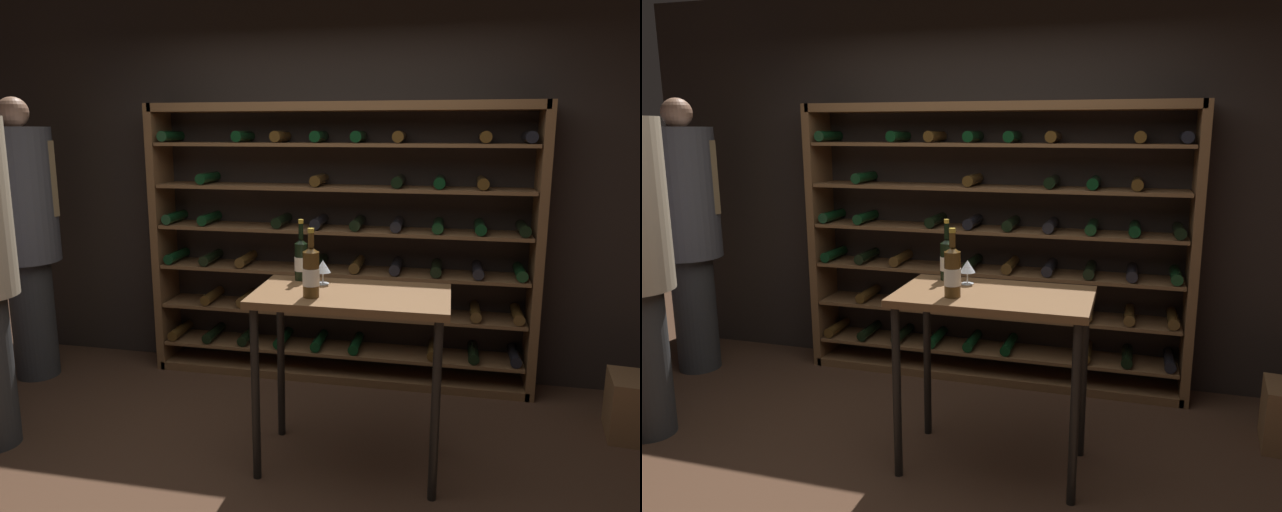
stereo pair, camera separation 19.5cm
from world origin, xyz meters
TOP-DOWN VIEW (x-y plane):
  - ground_plane at (0.00, 0.00)m, footprint 9.52×9.52m
  - back_wall at (0.00, 1.76)m, footprint 5.65×0.10m
  - wine_rack at (0.03, 1.55)m, footprint 2.75×0.32m
  - tasting_table at (0.30, 0.39)m, footprint 1.01×0.57m
  - person_host_in_suit at (-2.18, 1.11)m, footprint 0.47×0.46m
  - wine_bottle_green_slim at (0.12, 0.26)m, footprint 0.09×0.09m
  - wine_bottle_black_capsule at (-0.02, 0.59)m, footprint 0.07×0.07m
  - wine_glass_stemmed_left at (0.12, 0.53)m, footprint 0.09×0.09m

SIDE VIEW (x-z plane):
  - ground_plane at x=0.00m, z-range 0.00..0.00m
  - tasting_table at x=0.30m, z-range 0.35..1.33m
  - wine_rack at x=0.03m, z-range -0.02..1.96m
  - wine_glass_stemmed_left at x=0.12m, z-range 1.00..1.13m
  - wine_bottle_black_capsule at x=-0.02m, z-range 0.92..1.27m
  - wine_bottle_green_slim at x=0.12m, z-range 0.93..1.28m
  - person_host_in_suit at x=-2.18m, z-range 0.11..2.13m
  - back_wall at x=0.00m, z-range 0.00..2.79m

